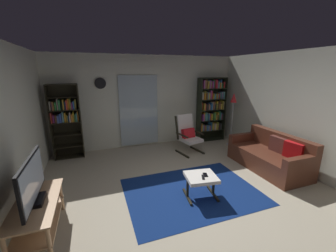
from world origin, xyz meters
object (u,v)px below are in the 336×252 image
lounge_armchair (188,133)px  television (32,182)px  bookshelf_near_tv (66,118)px  tv_remote (203,177)px  ottoman (201,179)px  tv_stand (38,213)px  floor_lamp_by_shelf (233,104)px  bookshelf_near_sofa (211,107)px  wall_clock (100,83)px  leather_sofa (270,156)px  cell_phone (205,175)px

lounge_armchair → television: bearing=-146.2°
bookshelf_near_tv → tv_remote: bookshelf_near_tv is taller
ottoman → bookshelf_near_tv: bearing=130.5°
tv_stand → bookshelf_near_tv: bearing=87.2°
tv_stand → tv_remote: (2.46, -0.00, 0.07)m
bookshelf_near_tv → floor_lamp_by_shelf: (4.47, -0.64, 0.20)m
television → tv_remote: size_ratio=7.11×
television → bookshelf_near_sofa: bearing=33.4°
tv_stand → bookshelf_near_sofa: (4.27, 2.80, 0.71)m
tv_stand → wall_clock: bearing=71.1°
bookshelf_near_tv → ottoman: bookshelf_near_tv is taller
lounge_armchair → wall_clock: size_ratio=3.53×
leather_sofa → floor_lamp_by_shelf: bearing=85.6°
ottoman → cell_phone: bearing=-5.8°
lounge_armchair → floor_lamp_by_shelf: size_ratio=0.66×
tv_stand → television: television is taller
television → leather_sofa: size_ratio=0.58×
tv_stand → lounge_armchair: (3.15, 2.10, 0.19)m
tv_stand → floor_lamp_by_shelf: floor_lamp_by_shelf is taller
bookshelf_near_sofa → wall_clock: (-3.24, 0.20, 0.79)m
television → cell_phone: television is taller
ottoman → cell_phone: 0.11m
leather_sofa → tv_remote: 2.09m
bookshelf_near_sofa → tv_remote: size_ratio=13.67×
ottoman → lounge_armchair: bearing=71.1°
lounge_armchair → floor_lamp_by_shelf: bearing=2.2°
television → cell_phone: size_ratio=7.31×
tv_remote → floor_lamp_by_shelf: (2.15, 2.15, 0.82)m
tv_stand → cell_phone: bearing=1.4°
tv_stand → leather_sofa: 4.51m
tv_stand → ottoman: 2.46m
floor_lamp_by_shelf → wall_clock: bearing=166.7°
television → leather_sofa: (4.48, 0.55, -0.52)m
cell_phone → bookshelf_near_sofa: bearing=74.2°
bookshelf_near_sofa → television: bearing=-146.6°
television → floor_lamp_by_shelf: bearing=25.2°
television → ottoman: (2.46, 0.09, -0.48)m
bookshelf_near_sofa → cell_phone: bearing=-122.3°
bookshelf_near_tv → tv_remote: bearing=-50.3°
leather_sofa → wall_clock: (-3.45, 2.47, 1.55)m
tv_remote → wall_clock: 3.62m
tv_remote → floor_lamp_by_shelf: bearing=68.9°
ottoman → wall_clock: (-1.43, 2.93, 1.52)m
lounge_armchair → ottoman: size_ratio=1.75×
bookshelf_near_tv → lounge_armchair: size_ratio=1.82×
wall_clock → tv_stand: bearing=-108.9°
ottoman → wall_clock: wall_clock is taller
tv_stand → leather_sofa: (4.48, 0.53, -0.05)m
bookshelf_near_tv → cell_phone: bookshelf_near_tv is taller
bookshelf_near_tv → leather_sofa: size_ratio=1.06×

